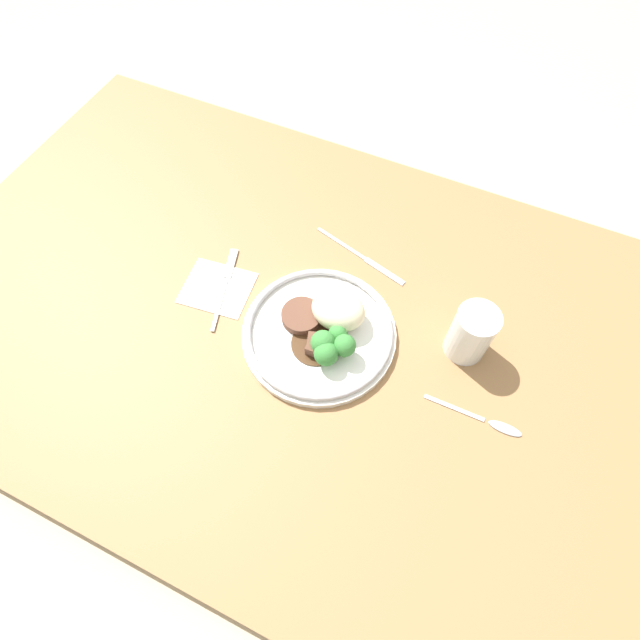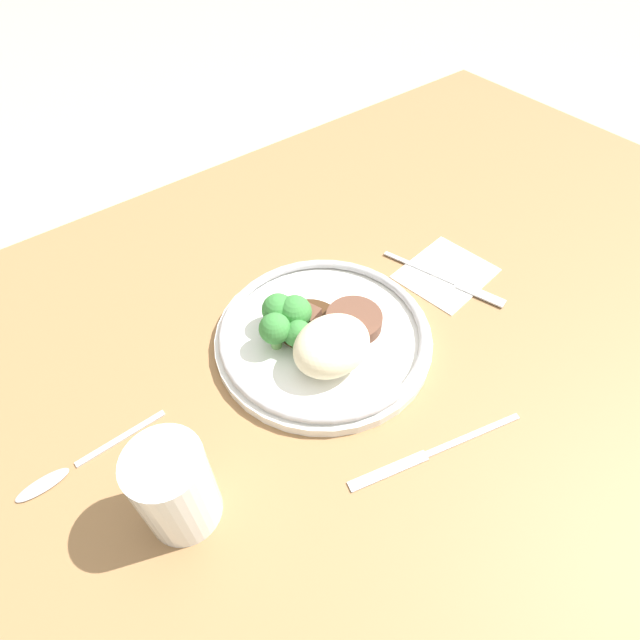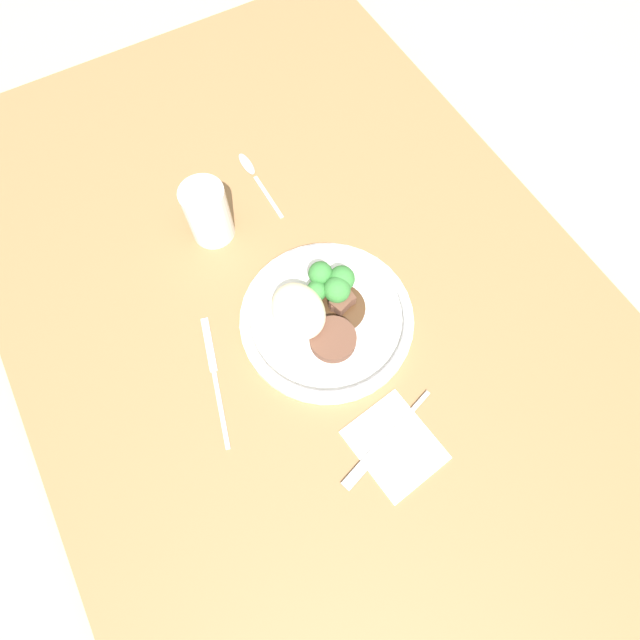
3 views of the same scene
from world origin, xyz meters
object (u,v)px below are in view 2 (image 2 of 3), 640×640
Objects in this scene: plate at (322,334)px; juice_glass at (176,489)px; knife at (431,453)px; spoon at (63,473)px; fork at (454,283)px.

juice_glass is (0.24, 0.08, 0.03)m from plate.
knife is 1.26× the size of spoon.
juice_glass is 0.60× the size of fork.
fork is 0.55m from spoon.
fork is at bearing 172.83° from spoon.
fork is 1.10× the size of spoon.
plate is 0.26m from juice_glass.
juice_glass is at bearing -100.54° from fork.
juice_glass reaches higher than spoon.
plate is 1.67× the size of spoon.
plate is at bearing -114.88° from fork.
fork is at bearing -128.43° from knife.
knife is at bearing 155.31° from juice_glass.
plate is 0.33m from spoon.
fork reaches higher than knife.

